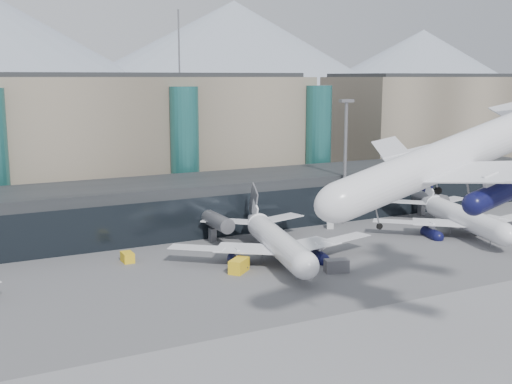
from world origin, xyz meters
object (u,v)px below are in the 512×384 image
lightmast_mid (345,155)px  veh_d (330,224)px  veh_h (239,266)px  jet_parked_mid (273,231)px  veh_c (337,266)px  veh_g (317,244)px  veh_b (127,257)px  jet_parked_right (456,209)px  hero_jet (464,144)px

lightmast_mid → veh_d: lightmast_mid is taller
veh_d → veh_h: 34.72m
jet_parked_mid → veh_h: 10.74m
veh_c → veh_g: (4.78, 13.22, -0.24)m
veh_b → veh_c: veh_c is taller
lightmast_mid → veh_c: size_ratio=6.99×
veh_g → veh_b: bearing=-137.6°
jet_parked_right → veh_d: size_ratio=15.18×
lightmast_mid → jet_parked_right: bearing=-44.4°
veh_g → veh_h: bearing=-106.3°
jet_parked_mid → veh_g: (9.64, 1.20, -3.75)m
veh_c → veh_d: bearing=74.5°
lightmast_mid → hero_jet: 58.18m
lightmast_mid → veh_h: (-33.93, -20.68, -13.36)m
veh_d → jet_parked_right: bearing=-93.2°
veh_c → jet_parked_mid: bearing=128.0°
veh_b → veh_g: bearing=-102.3°
jet_parked_mid → veh_g: 10.42m
hero_jet → veh_h: (-12.88, 32.95, -21.44)m
veh_b → veh_h: bearing=-133.9°
jet_parked_mid → lightmast_mid: bearing=-46.0°
jet_parked_mid → veh_d: 24.86m
veh_d → lightmast_mid: bearing=-36.6°
veh_h → veh_d: bearing=-8.5°
veh_c → hero_jet: bearing=-75.6°
jet_parked_mid → jet_parked_right: jet_parked_mid is taller
jet_parked_mid → jet_parked_right: bearing=-77.7°
lightmast_mid → jet_parked_right: (15.93, -15.57, -9.97)m
jet_parked_right → veh_d: (-20.59, 13.57, -3.76)m
hero_jet → veh_d: hero_jet is taller
veh_b → veh_g: size_ratio=1.07×
lightmast_mid → jet_parked_right: size_ratio=0.70×
jet_parked_mid → veh_d: (20.50, 13.53, -3.84)m
hero_jet → veh_h: bearing=113.9°
lightmast_mid → jet_parked_right: 24.40m
jet_parked_right → veh_g: size_ratio=13.83×
jet_parked_right → veh_b: bearing=98.0°
lightmast_mid → jet_parked_mid: lightmast_mid is taller
jet_parked_mid → veh_h: bearing=132.8°
veh_d → veh_h: veh_h is taller
veh_h → veh_c: bearing=-67.9°
jet_parked_right → veh_b: jet_parked_right is taller
lightmast_mid → veh_d: 14.64m
jet_parked_mid → veh_b: size_ratio=13.15×
jet_parked_right → veh_h: 50.23m
veh_g → lightmast_mid: bearing=97.3°
lightmast_mid → jet_parked_mid: (-25.17, -15.53, -9.89)m
veh_g → veh_h: veh_h is taller
veh_b → veh_d: bearing=-83.1°
veh_b → veh_h: size_ratio=0.74×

